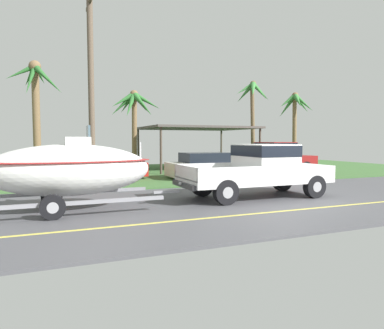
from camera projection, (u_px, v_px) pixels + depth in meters
name	position (u px, v px, depth m)	size (l,w,h in m)	color
ground	(194.00, 176.00, 19.99)	(36.00, 22.00, 0.11)	#4C4C51
pickup_truck_towing	(264.00, 168.00, 12.53)	(5.57, 2.13, 1.88)	silver
boat_on_trailer	(69.00, 170.00, 10.02)	(5.97, 2.36, 2.45)	gray
parked_pickup_background	(274.00, 157.00, 20.64)	(5.59, 2.15, 1.92)	maroon
parked_sedan_near	(209.00, 166.00, 18.50)	(4.48, 1.84, 1.38)	beige
parked_sedan_far	(98.00, 167.00, 17.82)	(4.66, 1.91, 1.38)	#B21E19
carport_awning	(196.00, 129.00, 23.99)	(7.24, 5.99, 2.93)	#4C4238
palm_tree_near_left	(135.00, 108.00, 22.23)	(3.13, 3.12, 5.21)	brown
palm_tree_near_right	(295.00, 110.00, 26.69)	(2.90, 3.03, 5.69)	brown
palm_tree_mid	(36.00, 94.00, 19.60)	(3.06, 2.55, 6.48)	brown
palm_tree_far_left	(252.00, 100.00, 25.45)	(2.88, 3.36, 6.35)	brown
utility_pole	(91.00, 86.00, 14.18)	(0.24, 1.80, 8.10)	brown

